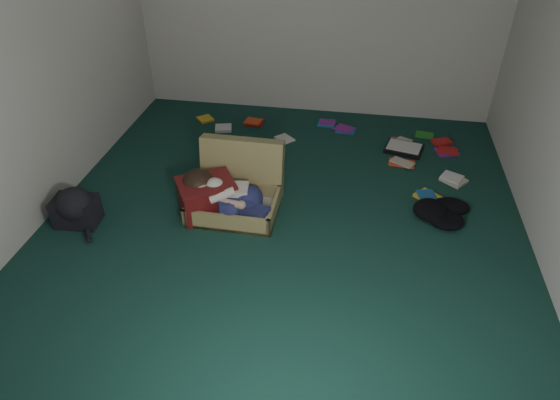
% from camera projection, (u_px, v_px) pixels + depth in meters
% --- Properties ---
extents(floor, '(4.50, 4.50, 0.00)m').
position_uv_depth(floor, '(283.00, 224.00, 4.20)').
color(floor, '#13372E').
rests_on(floor, ground).
extents(wall_front, '(4.50, 0.00, 4.50)m').
position_uv_depth(wall_front, '(173.00, 329.00, 1.64)').
color(wall_front, silver).
rests_on(wall_front, ground).
extents(wall_left, '(0.00, 4.50, 4.50)m').
position_uv_depth(wall_left, '(20.00, 59.00, 3.72)').
color(wall_left, silver).
rests_on(wall_left, ground).
extents(suitcase, '(0.75, 0.73, 0.54)m').
position_uv_depth(suitcase, '(237.00, 189.00, 4.34)').
color(suitcase, '#9F9257').
rests_on(suitcase, floor).
extents(person, '(0.80, 0.39, 0.34)m').
position_uv_depth(person, '(226.00, 196.00, 4.17)').
color(person, white).
rests_on(person, suitcase).
extents(maroon_bin, '(0.58, 0.55, 0.32)m').
position_uv_depth(maroon_bin, '(207.00, 197.00, 4.24)').
color(maroon_bin, '#601314').
rests_on(maroon_bin, floor).
extents(backpack, '(0.46, 0.38, 0.26)m').
position_uv_depth(backpack, '(76.00, 210.00, 4.14)').
color(backpack, black).
rests_on(backpack, floor).
extents(clothing_pile, '(0.50, 0.45, 0.13)m').
position_uv_depth(clothing_pile, '(439.00, 209.00, 4.26)').
color(clothing_pile, black).
rests_on(clothing_pile, floor).
extents(paper_tray, '(0.42, 0.36, 0.05)m').
position_uv_depth(paper_tray, '(404.00, 148.00, 5.19)').
color(paper_tray, black).
rests_on(paper_tray, floor).
extents(book_scatter, '(2.91, 1.83, 0.02)m').
position_uv_depth(book_scatter, '(358.00, 147.00, 5.25)').
color(book_scatter, yellow).
rests_on(book_scatter, floor).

